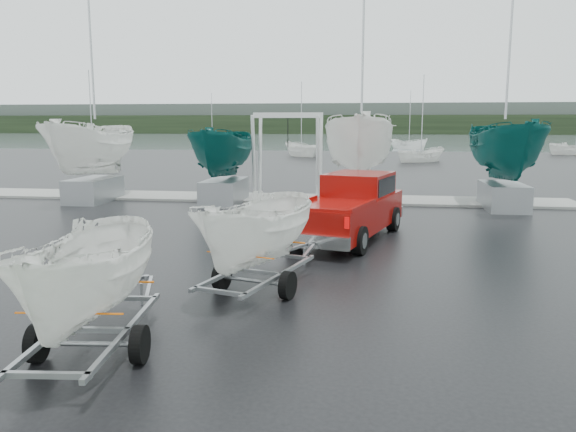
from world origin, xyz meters
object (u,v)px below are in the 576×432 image
at_px(pickup_truck, 352,205).
at_px(trailer_hitched, 257,173).
at_px(boat_hoist, 288,144).
at_px(trailer_parked, 85,197).

xyz_separation_m(pickup_truck, trailer_hitched, (-1.83, -6.28, 1.56)).
height_order(trailer_hitched, boat_hoist, trailer_hitched).
distance_m(pickup_truck, trailer_parked, 10.82).
relative_size(trailer_hitched, trailer_parked, 1.03).
height_order(trailer_parked, boat_hoist, trailer_parked).
height_order(pickup_truck, trailer_hitched, trailer_hitched).
relative_size(pickup_truck, trailer_hitched, 1.33).
bearing_deg(boat_hoist, trailer_parked, -91.28).
bearing_deg(trailer_parked, pickup_truck, 63.39).
xyz_separation_m(trailer_parked, boat_hoist, (0.42, 18.67, 0.12)).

